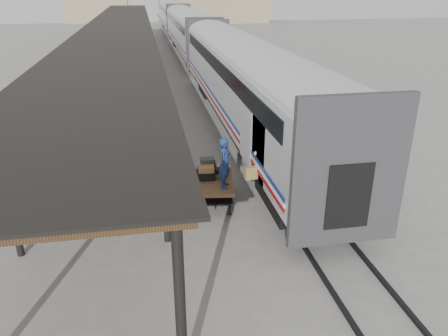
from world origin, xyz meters
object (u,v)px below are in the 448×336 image
at_px(porter, 225,163).
at_px(pedestrian, 117,79).
at_px(luggage_tug, 140,85).
at_px(baggage_cart, 214,185).

xyz_separation_m(porter, pedestrian, (-4.29, 18.67, -0.81)).
height_order(porter, pedestrian, porter).
bearing_deg(luggage_tug, porter, -102.49).
height_order(baggage_cart, luggage_tug, luggage_tug).
distance_m(luggage_tug, pedestrian, 1.81).
distance_m(baggage_cart, luggage_tug, 17.36).
distance_m(porter, pedestrian, 19.17).
relative_size(porter, pedestrian, 0.94).
bearing_deg(baggage_cart, pedestrian, 110.63).
bearing_deg(luggage_tug, pedestrian, 130.84).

